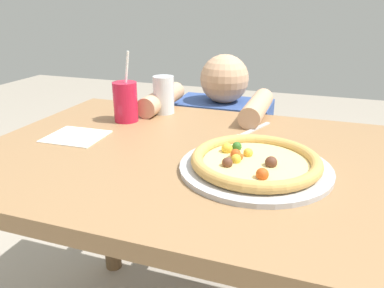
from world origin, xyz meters
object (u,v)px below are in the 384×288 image
fork (250,132)px  diner_seated (221,172)px  pizza_near (255,163)px  drink_cup_colored (125,102)px  water_cup_clear (164,94)px

fork → diner_seated: bearing=115.5°
pizza_near → drink_cup_colored: bearing=152.6°
pizza_near → diner_seated: bearing=110.8°
fork → diner_seated: (-0.18, 0.38, -0.33)m
diner_seated → pizza_near: bearing=-69.2°
pizza_near → diner_seated: (-0.24, 0.64, -0.35)m
pizza_near → drink_cup_colored: 0.53m
fork → water_cup_clear: bearing=161.8°
water_cup_clear → fork: size_ratio=0.66×
water_cup_clear → fork: bearing=-18.2°
water_cup_clear → diner_seated: diner_seated is taller
water_cup_clear → diner_seated: bearing=62.3°
drink_cup_colored → diner_seated: 0.61m
drink_cup_colored → water_cup_clear: 0.15m
water_cup_clear → diner_seated: 0.50m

